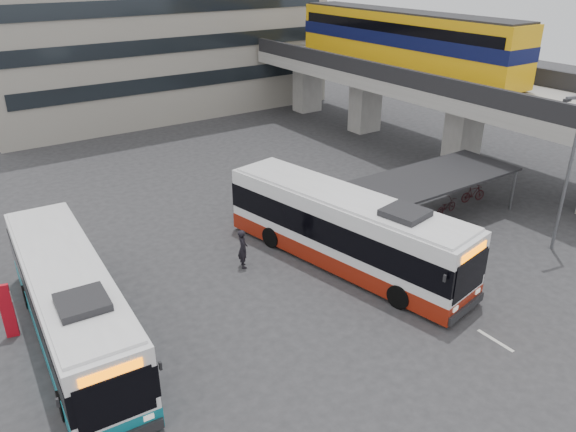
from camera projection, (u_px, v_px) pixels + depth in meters
ground at (343, 290)px, 24.49m from camera, size 120.00×120.00×0.00m
viaduct at (412, 62)px, 40.46m from camera, size 8.00×32.00×9.68m
bike_shelter at (430, 192)px, 30.36m from camera, size 10.00×4.00×2.54m
road_markings at (435, 304)px, 23.52m from camera, size 0.15×7.60×0.01m
bus_main at (344, 230)px, 25.95m from camera, size 5.11×12.99×3.76m
bus_teal at (71, 304)px, 20.60m from camera, size 3.26×12.15×3.55m
pedestrian at (243, 249)px, 25.94m from camera, size 0.65×0.80×1.90m
lamp_post at (569, 165)px, 26.04m from camera, size 1.35×0.38×7.73m
sign_totem_south at (71, 369)px, 17.79m from camera, size 0.57×0.24×2.64m
sign_totem_mid at (7, 310)px, 21.05m from camera, size 0.49×0.25×2.28m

